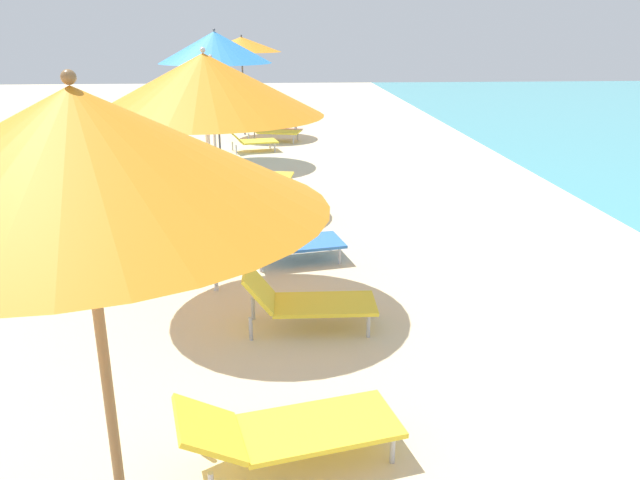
% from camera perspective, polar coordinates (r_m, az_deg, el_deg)
% --- Properties ---
extents(umbrella_third, '(2.02, 2.02, 2.85)m').
position_cam_1_polar(umbrella_third, '(2.69, -21.28, 7.57)').
color(umbrella_third, olive).
rests_on(umbrella_third, ground).
extents(lounger_third_shoreside, '(1.69, 0.94, 0.53)m').
position_cam_1_polar(lounger_third_shoreside, '(4.67, -2.97, -16.77)').
color(lounger_third_shoreside, yellow).
rests_on(lounger_third_shoreside, ground).
extents(umbrella_fourth, '(2.59, 2.59, 2.81)m').
position_cam_1_polar(umbrella_fourth, '(7.04, -10.50, 13.77)').
color(umbrella_fourth, silver).
rests_on(umbrella_fourth, ground).
extents(lounger_fourth_shoreside, '(1.41, 0.93, 0.55)m').
position_cam_1_polar(lounger_fourth_shoreside, '(8.39, -2.57, -0.08)').
color(lounger_fourth_shoreside, blue).
rests_on(lounger_fourth_shoreside, ground).
extents(lounger_fourth_inland, '(1.38, 0.60, 0.66)m').
position_cam_1_polar(lounger_fourth_inland, '(6.49, -1.38, -5.51)').
color(lounger_fourth_inland, yellow).
rests_on(lounger_fourth_inland, ground).
extents(umbrella_fifth, '(2.31, 2.31, 2.59)m').
position_cam_1_polar(umbrella_fifth, '(10.80, -9.90, 14.42)').
color(umbrella_fifth, silver).
rests_on(umbrella_fifth, ground).
extents(lounger_fifth_shoreside, '(1.57, 0.91, 0.61)m').
position_cam_1_polar(lounger_fifth_shoreside, '(12.13, -6.22, 6.04)').
color(lounger_fifth_shoreside, yellow).
rests_on(lounger_fifth_shoreside, ground).
extents(lounger_fifth_inland, '(1.36, 0.93, 0.55)m').
position_cam_1_polar(lounger_fifth_inland, '(10.07, -4.70, 3.10)').
color(lounger_fifth_inland, '#4CA572').
rests_on(lounger_fifth_inland, ground).
extents(umbrella_sixth, '(2.56, 2.56, 2.99)m').
position_cam_1_polar(umbrella_sixth, '(14.83, -9.61, 16.98)').
color(umbrella_sixth, '#4C4C51').
rests_on(umbrella_sixth, ground).
extents(lounger_sixth_shoreside, '(1.32, 0.90, 0.56)m').
position_cam_1_polar(lounger_sixth_shoreside, '(16.19, -6.27, 9.07)').
color(lounger_sixth_shoreside, yellow).
rests_on(lounger_sixth_shoreside, ground).
extents(umbrella_farthest, '(2.26, 2.26, 2.82)m').
position_cam_1_polar(umbrella_farthest, '(18.67, -7.20, 17.32)').
color(umbrella_farthest, '#4C4C51').
rests_on(umbrella_farthest, ground).
extents(lounger_farthest_shoreside, '(1.51, 0.73, 0.56)m').
position_cam_1_polar(lounger_farthest_shoreside, '(19.77, -4.16, 10.90)').
color(lounger_farthest_shoreside, '#D8593F').
rests_on(lounger_farthest_shoreside, ground).
extents(lounger_farthest_inland, '(1.64, 1.02, 0.59)m').
position_cam_1_polar(lounger_farthest_inland, '(17.62, -4.47, 9.99)').
color(lounger_farthest_inland, yellow).
rests_on(lounger_farthest_inland, ground).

